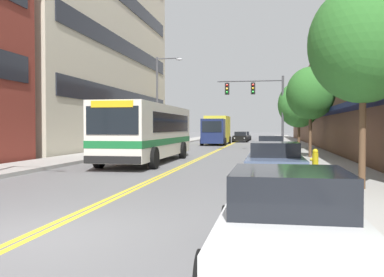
{
  "coord_description": "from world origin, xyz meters",
  "views": [
    {
      "loc": [
        4.04,
        -6.83,
        1.88
      ],
      "look_at": [
        -1.44,
        24.1,
        1.06
      ],
      "focal_mm": 40.0,
      "sensor_mm": 36.0,
      "label": 1
    }
  ],
  "objects_px": {
    "street_lamp_left_far": "(161,94)",
    "street_tree_right_near": "(363,44)",
    "car_charcoal_moving_lead": "(244,136)",
    "box_truck": "(217,130)",
    "fire_hydrant": "(315,159)",
    "traffic_signal_mast": "(259,98)",
    "street_tree_right_far": "(299,105)",
    "city_bus": "(149,130)",
    "street_tree_right_mid": "(311,93)",
    "car_silver_parked_right_far": "(271,146)",
    "car_dark_grey_parked_left_mid": "(167,143)",
    "car_white_parked_right_foreground": "(290,226)",
    "car_black_moving_second": "(241,137)",
    "car_slate_blue_parked_right_mid": "(275,162)"
  },
  "relations": [
    {
      "from": "street_lamp_left_far",
      "to": "street_tree_right_near",
      "type": "relative_size",
      "value": 1.38
    },
    {
      "from": "car_charcoal_moving_lead",
      "to": "box_truck",
      "type": "xyz_separation_m",
      "value": [
        -2.05,
        -16.0,
        1.02
      ]
    },
    {
      "from": "car_charcoal_moving_lead",
      "to": "fire_hydrant",
      "type": "bearing_deg",
      "value": -83.14
    },
    {
      "from": "traffic_signal_mast",
      "to": "street_tree_right_far",
      "type": "bearing_deg",
      "value": 13.25
    },
    {
      "from": "street_tree_right_near",
      "to": "box_truck",
      "type": "bearing_deg",
      "value": 103.49
    },
    {
      "from": "city_bus",
      "to": "street_tree_right_near",
      "type": "height_order",
      "value": "street_tree_right_near"
    },
    {
      "from": "street_tree_right_mid",
      "to": "street_tree_right_far",
      "type": "distance_m",
      "value": 9.54
    },
    {
      "from": "car_silver_parked_right_far",
      "to": "street_tree_right_mid",
      "type": "xyz_separation_m",
      "value": [
        2.2,
        -4.72,
        3.21
      ]
    },
    {
      "from": "car_dark_grey_parked_left_mid",
      "to": "car_white_parked_right_foreground",
      "type": "height_order",
      "value": "car_white_parked_right_foreground"
    },
    {
      "from": "car_silver_parked_right_far",
      "to": "car_black_moving_second",
      "type": "bearing_deg",
      "value": 98.2
    },
    {
      "from": "car_dark_grey_parked_left_mid",
      "to": "car_slate_blue_parked_right_mid",
      "type": "xyz_separation_m",
      "value": [
        8.63,
        -19.69,
        0.06
      ]
    },
    {
      "from": "car_white_parked_right_foreground",
      "to": "street_tree_right_near",
      "type": "relative_size",
      "value": 0.74
    },
    {
      "from": "car_charcoal_moving_lead",
      "to": "traffic_signal_mast",
      "type": "relative_size",
      "value": 0.79
    },
    {
      "from": "car_silver_parked_right_far",
      "to": "car_white_parked_right_foreground",
      "type": "bearing_deg",
      "value": -89.83
    },
    {
      "from": "box_truck",
      "to": "street_tree_right_far",
      "type": "xyz_separation_m",
      "value": [
        7.93,
        -11.38,
        2.08
      ]
    },
    {
      "from": "car_black_moving_second",
      "to": "car_dark_grey_parked_left_mid",
      "type": "bearing_deg",
      "value": -103.68
    },
    {
      "from": "box_truck",
      "to": "street_tree_right_far",
      "type": "height_order",
      "value": "street_tree_right_far"
    },
    {
      "from": "box_truck",
      "to": "car_charcoal_moving_lead",
      "type": "bearing_deg",
      "value": 82.69
    },
    {
      "from": "car_white_parked_right_foreground",
      "to": "box_truck",
      "type": "relative_size",
      "value": 0.55
    },
    {
      "from": "car_black_moving_second",
      "to": "traffic_signal_mast",
      "type": "height_order",
      "value": "traffic_signal_mast"
    },
    {
      "from": "car_slate_blue_parked_right_mid",
      "to": "car_charcoal_moving_lead",
      "type": "distance_m",
      "value": 46.95
    },
    {
      "from": "traffic_signal_mast",
      "to": "street_tree_right_near",
      "type": "distance_m",
      "value": 21.84
    },
    {
      "from": "car_white_parked_right_foreground",
      "to": "street_tree_right_near",
      "type": "distance_m",
      "value": 8.13
    },
    {
      "from": "car_silver_parked_right_far",
      "to": "street_tree_right_near",
      "type": "bearing_deg",
      "value": -82.23
    },
    {
      "from": "fire_hydrant",
      "to": "car_charcoal_moving_lead",
      "type": "bearing_deg",
      "value": 96.86
    },
    {
      "from": "car_dark_grey_parked_left_mid",
      "to": "traffic_signal_mast",
      "type": "xyz_separation_m",
      "value": [
        7.71,
        -1.0,
        3.62
      ]
    },
    {
      "from": "car_dark_grey_parked_left_mid",
      "to": "car_slate_blue_parked_right_mid",
      "type": "height_order",
      "value": "car_slate_blue_parked_right_mid"
    },
    {
      "from": "street_tree_right_mid",
      "to": "street_tree_right_far",
      "type": "height_order",
      "value": "street_tree_right_far"
    },
    {
      "from": "street_tree_right_near",
      "to": "traffic_signal_mast",
      "type": "bearing_deg",
      "value": 98.59
    },
    {
      "from": "car_dark_grey_parked_left_mid",
      "to": "car_charcoal_moving_lead",
      "type": "relative_size",
      "value": 0.9
    },
    {
      "from": "traffic_signal_mast",
      "to": "street_lamp_left_far",
      "type": "bearing_deg",
      "value": 170.3
    },
    {
      "from": "car_dark_grey_parked_left_mid",
      "to": "street_lamp_left_far",
      "type": "bearing_deg",
      "value": 146.91
    },
    {
      "from": "car_slate_blue_parked_right_mid",
      "to": "street_lamp_left_far",
      "type": "height_order",
      "value": "street_lamp_left_far"
    },
    {
      "from": "car_charcoal_moving_lead",
      "to": "street_tree_right_mid",
      "type": "relative_size",
      "value": 0.9
    },
    {
      "from": "traffic_signal_mast",
      "to": "car_dark_grey_parked_left_mid",
      "type": "bearing_deg",
      "value": 172.62
    },
    {
      "from": "city_bus",
      "to": "car_charcoal_moving_lead",
      "type": "distance_m",
      "value": 40.02
    },
    {
      "from": "car_silver_parked_right_far",
      "to": "street_lamp_left_far",
      "type": "height_order",
      "value": "street_lamp_left_far"
    },
    {
      "from": "box_truck",
      "to": "street_tree_right_near",
      "type": "bearing_deg",
      "value": -76.51
    },
    {
      "from": "street_tree_right_far",
      "to": "box_truck",
      "type": "bearing_deg",
      "value": 124.87
    },
    {
      "from": "car_black_moving_second",
      "to": "street_tree_right_near",
      "type": "height_order",
      "value": "street_tree_right_near"
    },
    {
      "from": "car_silver_parked_right_far",
      "to": "fire_hydrant",
      "type": "relative_size",
      "value": 5.58
    },
    {
      "from": "car_slate_blue_parked_right_mid",
      "to": "street_tree_right_near",
      "type": "distance_m",
      "value": 5.17
    },
    {
      "from": "car_dark_grey_parked_left_mid",
      "to": "traffic_signal_mast",
      "type": "distance_m",
      "value": 8.57
    },
    {
      "from": "car_charcoal_moving_lead",
      "to": "street_tree_right_near",
      "type": "height_order",
      "value": "street_tree_right_near"
    },
    {
      "from": "car_dark_grey_parked_left_mid",
      "to": "car_white_parked_right_foreground",
      "type": "distance_m",
      "value": 30.74
    },
    {
      "from": "car_charcoal_moving_lead",
      "to": "car_black_moving_second",
      "type": "relative_size",
      "value": 0.99
    },
    {
      "from": "car_white_parked_right_foreground",
      "to": "street_tree_right_near",
      "type": "height_order",
      "value": "street_tree_right_near"
    },
    {
      "from": "car_slate_blue_parked_right_mid",
      "to": "box_truck",
      "type": "relative_size",
      "value": 0.61
    },
    {
      "from": "car_black_moving_second",
      "to": "car_charcoal_moving_lead",
      "type": "bearing_deg",
      "value": 89.96
    },
    {
      "from": "box_truck",
      "to": "city_bus",
      "type": "bearing_deg",
      "value": -92.07
    }
  ]
}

